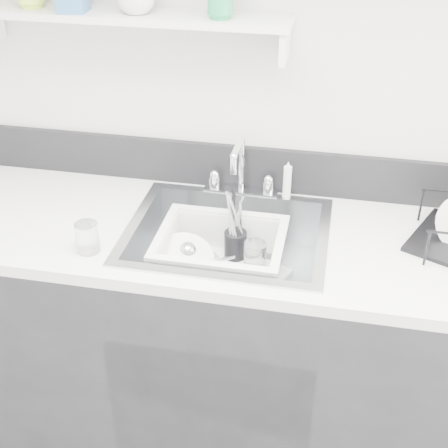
# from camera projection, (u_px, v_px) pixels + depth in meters

# --- Properties ---
(room_shell) EXTENTS (3.50, 3.00, 2.60)m
(room_shell) POSITION_uv_depth(u_px,v_px,m) (123.00, 86.00, 0.91)
(room_shell) COLOR silver
(room_shell) RESTS_ON ground
(counter_run) EXTENTS (3.20, 0.62, 0.92)m
(counter_run) POSITION_uv_depth(u_px,v_px,m) (227.00, 339.00, 2.23)
(counter_run) COLOR black
(counter_run) RESTS_ON ground
(backsplash) EXTENTS (3.20, 0.02, 0.16)m
(backsplash) POSITION_uv_depth(u_px,v_px,m) (243.00, 167.00, 2.19)
(backsplash) COLOR black
(backsplash) RESTS_ON counter_run
(sink) EXTENTS (0.64, 0.52, 0.20)m
(sink) POSITION_uv_depth(u_px,v_px,m) (227.00, 255.00, 2.03)
(sink) COLOR silver
(sink) RESTS_ON counter_run
(faucet) EXTENTS (0.26, 0.18, 0.23)m
(faucet) POSITION_uv_depth(u_px,v_px,m) (241.00, 179.00, 2.16)
(faucet) COLOR silver
(faucet) RESTS_ON counter_run
(side_sprayer) EXTENTS (0.03, 0.03, 0.14)m
(side_sprayer) POSITION_uv_depth(u_px,v_px,m) (287.00, 180.00, 2.13)
(side_sprayer) COLOR white
(side_sprayer) RESTS_ON counter_run
(wall_shelf) EXTENTS (1.00, 0.16, 0.12)m
(wall_shelf) POSITION_uv_depth(u_px,v_px,m) (131.00, 19.00, 1.92)
(wall_shelf) COLOR silver
(wall_shelf) RESTS_ON room_shell
(wash_tub) EXTENTS (0.51, 0.47, 0.16)m
(wash_tub) POSITION_uv_depth(u_px,v_px,m) (221.00, 256.00, 2.03)
(wash_tub) COLOR white
(wash_tub) RESTS_ON sink
(plate_stack) EXTENTS (0.23, 0.23, 0.09)m
(plate_stack) POSITION_uv_depth(u_px,v_px,m) (188.00, 263.00, 2.06)
(plate_stack) COLOR white
(plate_stack) RESTS_ON wash_tub
(utensil_cup) EXTENTS (0.08, 0.08, 0.26)m
(utensil_cup) POSITION_uv_depth(u_px,v_px,m) (235.00, 242.00, 2.11)
(utensil_cup) COLOR black
(utensil_cup) RESTS_ON wash_tub
(ladle) EXTENTS (0.24, 0.23, 0.07)m
(ladle) POSITION_uv_depth(u_px,v_px,m) (198.00, 264.00, 2.04)
(ladle) COLOR silver
(ladle) RESTS_ON wash_tub
(tumbler_in_tub) EXTENTS (0.09, 0.09, 0.10)m
(tumbler_in_tub) POSITION_uv_depth(u_px,v_px,m) (255.00, 257.00, 2.04)
(tumbler_in_tub) COLOR white
(tumbler_in_tub) RESTS_ON wash_tub
(tumbler_counter) EXTENTS (0.09, 0.09, 0.10)m
(tumbler_counter) POSITION_uv_depth(u_px,v_px,m) (87.00, 238.00, 1.87)
(tumbler_counter) COLOR white
(tumbler_counter) RESTS_ON counter_run
(bowl_small) EXTENTS (0.11, 0.11, 0.03)m
(bowl_small) POSITION_uv_depth(u_px,v_px,m) (248.00, 284.00, 1.98)
(bowl_small) COLOR white
(bowl_small) RESTS_ON wash_tub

